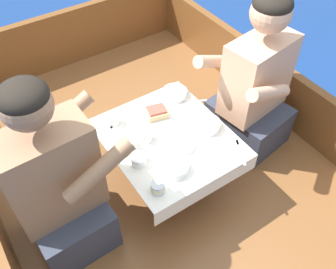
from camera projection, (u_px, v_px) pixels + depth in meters
ground_plane at (169, 211)px, 2.48m from camera, size 60.00×60.00×0.00m
boat_deck at (169, 196)px, 2.35m from camera, size 1.94×2.89×0.36m
gunwale_port at (0, 246)px, 1.73m from camera, size 0.06×2.89×0.38m
gunwale_starboard at (288, 97)px, 2.44m from camera, size 0.06×2.89×0.38m
bow_coaming at (66, 38)px, 2.87m from camera, size 1.82×0.06×0.44m
cockpit_table at (168, 142)px, 1.99m from camera, size 0.62×0.71×0.36m
person_port at (57, 186)px, 1.70m from camera, size 0.53×0.45×1.00m
person_starboard at (254, 89)px, 2.17m from camera, size 0.56×0.50×0.98m
plate_sandwich at (156, 116)px, 2.07m from camera, size 0.19×0.19×0.01m
plate_bread at (180, 143)px, 1.93m from camera, size 0.18×0.18×0.01m
sandwich at (156, 112)px, 2.05m from camera, size 0.14×0.12×0.05m
bowl_port_near at (174, 167)px, 1.80m from camera, size 0.14×0.14×0.04m
bowl_starboard_near at (175, 93)px, 2.17m from camera, size 0.14×0.14×0.04m
bowl_center_far at (207, 125)px, 2.00m from camera, size 0.14×0.14×0.04m
coffee_cup_port at (146, 137)px, 1.93m from camera, size 0.09×0.06×0.05m
coffee_cup_starboard at (139, 160)px, 1.83m from camera, size 0.11×0.08×0.05m
coffee_cup_center at (114, 119)px, 2.01m from camera, size 0.09×0.06×0.06m
tin_can at (158, 188)px, 1.71m from camera, size 0.07×0.07×0.05m
utensil_knife_port at (202, 168)px, 1.82m from camera, size 0.02×0.17×0.00m
utensil_fork_port at (112, 133)px, 1.98m from camera, size 0.08×0.16×0.00m
utensil_spoon_center at (177, 117)px, 2.06m from camera, size 0.11×0.14×0.01m
utensil_fork_starboard at (240, 150)px, 1.90m from camera, size 0.09×0.16×0.00m
utensil_knife_starboard at (192, 102)px, 2.15m from camera, size 0.16×0.08×0.00m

